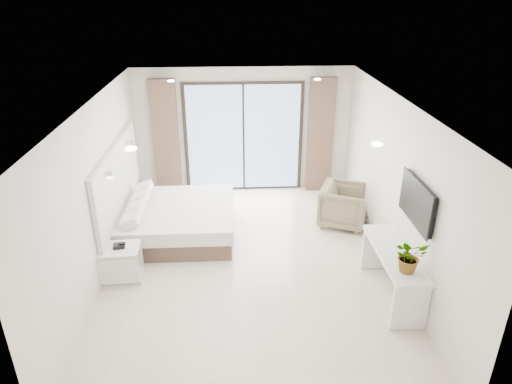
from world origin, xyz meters
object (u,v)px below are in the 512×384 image
nightstand (121,263)px  console_desk (394,264)px  armchair (344,204)px  bed (177,220)px

nightstand → console_desk: size_ratio=0.39×
console_desk → armchair: size_ratio=1.87×
bed → armchair: bearing=4.7°
bed → armchair: 3.16m
armchair → nightstand: bearing=134.5°
armchair → bed: bearing=117.0°
bed → armchair: armchair is taller
console_desk → armchair: (-0.19, 2.25, -0.13)m
bed → console_desk: size_ratio=1.26×
bed → console_desk: 3.89m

